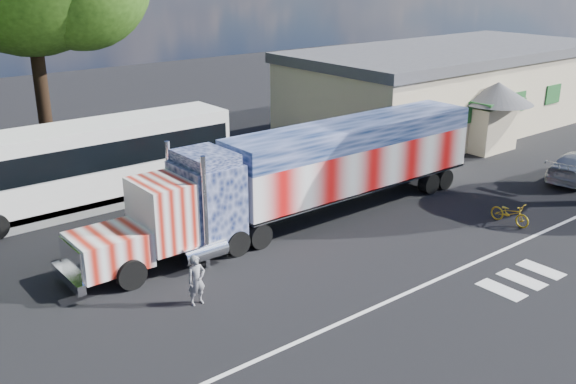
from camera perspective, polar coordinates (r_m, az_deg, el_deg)
ground at (r=23.30m, az=4.64°, el=-6.34°), size 100.00×100.00×0.00m
lane_markings at (r=22.25m, az=14.63°, el=-8.25°), size 30.00×2.67×0.01m
semi_truck at (r=26.53m, az=2.16°, el=1.90°), size 19.27×3.04×4.11m
coach_bus at (r=29.54m, az=-16.88°, el=2.46°), size 12.59×2.93×3.66m
hall_building at (r=43.80m, az=14.26°, el=9.02°), size 22.40×12.80×5.20m
woman at (r=20.44m, az=-8.14°, el=-7.77°), size 0.62×0.41×1.66m
bicycle at (r=28.03m, az=19.13°, el=-1.81°), size 0.65×1.77×0.92m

